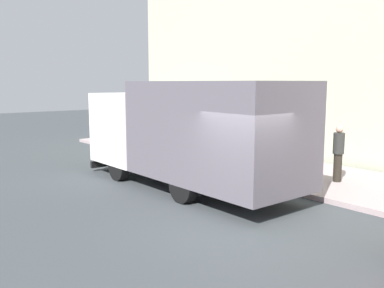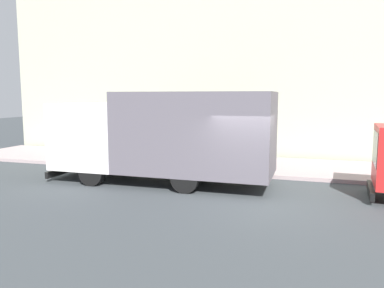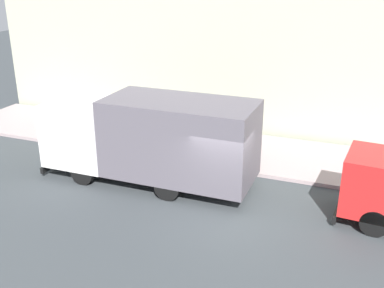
% 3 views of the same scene
% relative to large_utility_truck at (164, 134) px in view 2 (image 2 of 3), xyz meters
% --- Properties ---
extents(ground, '(80.00, 80.00, 0.00)m').
position_rel_large_utility_truck_xyz_m(ground, '(-1.23, -3.30, -1.76)').
color(ground, '#3A3F43').
extents(sidewalk, '(4.30, 30.00, 0.14)m').
position_rel_large_utility_truck_xyz_m(sidewalk, '(3.92, -3.30, -1.68)').
color(sidewalk, '#A59394').
rests_on(sidewalk, ground).
extents(building_facade, '(0.50, 30.00, 10.74)m').
position_rel_large_utility_truck_xyz_m(building_facade, '(6.57, -3.30, 3.62)').
color(building_facade, '#B6B99E').
rests_on(building_facade, ground).
extents(large_utility_truck, '(2.61, 7.93, 3.22)m').
position_rel_large_utility_truck_xyz_m(large_utility_truck, '(0.00, 0.00, 0.00)').
color(large_utility_truck, white).
rests_on(large_utility_truck, ground).
extents(pedestrian_walking, '(0.52, 0.52, 1.58)m').
position_rel_large_utility_truck_xyz_m(pedestrian_walking, '(4.35, 0.06, -0.79)').
color(pedestrian_walking, black).
rests_on(pedestrian_walking, sidewalk).
extents(pedestrian_standing, '(0.35, 0.35, 1.74)m').
position_rel_large_utility_truck_xyz_m(pedestrian_standing, '(3.71, -2.71, -0.68)').
color(pedestrian_standing, black).
rests_on(pedestrian_standing, sidewalk).
extents(traffic_cone_orange, '(0.40, 0.40, 0.57)m').
position_rel_large_utility_truck_xyz_m(traffic_cone_orange, '(2.55, 3.78, -1.33)').
color(traffic_cone_orange, orange).
rests_on(traffic_cone_orange, sidewalk).
extents(street_sign_post, '(0.44, 0.08, 2.40)m').
position_rel_large_utility_truck_xyz_m(street_sign_post, '(2.19, 1.00, -0.19)').
color(street_sign_post, '#4C5156').
rests_on(street_sign_post, sidewalk).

